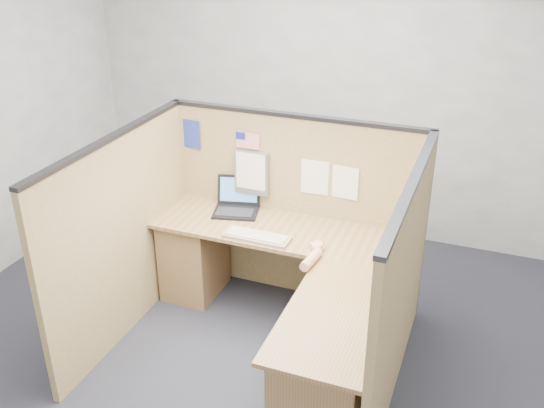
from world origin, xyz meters
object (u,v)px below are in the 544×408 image
at_px(laptop, 239,203).
at_px(keyboard, 257,237).
at_px(l_desk, 285,300).
at_px(mouse, 317,248).

distance_m(laptop, keyboard, 0.50).
relative_size(l_desk, laptop, 4.83).
distance_m(keyboard, mouse, 0.46).
height_order(laptop, keyboard, laptop).
xyz_separation_m(laptop, keyboard, (0.31, -0.38, -0.05)).
bearing_deg(keyboard, l_desk, -32.17).
height_order(l_desk, mouse, mouse).
height_order(l_desk, laptop, laptop).
xyz_separation_m(l_desk, keyboard, (-0.29, 0.19, 0.35)).
relative_size(l_desk, mouse, 19.45).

